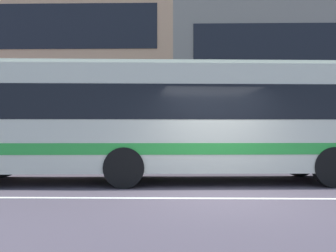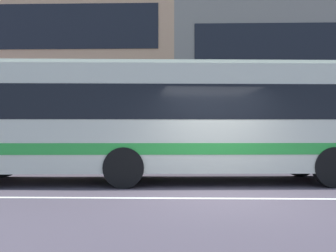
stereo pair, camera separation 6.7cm
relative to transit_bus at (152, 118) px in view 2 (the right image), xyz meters
name	(u,v)px [view 2 (the right image)]	position (x,y,z in m)	size (l,w,h in m)	color
ground_plane	(225,199)	(1.68, -2.62, -1.75)	(160.00, 160.00, 0.00)	#463E48
lane_centre_line	(225,198)	(1.68, -2.62, -1.75)	(60.00, 0.16, 0.01)	silver
hedge_row_far	(243,158)	(3.12, 4.00, -1.38)	(15.12, 1.10, 0.74)	#326726
apartment_block_left	(18,62)	(-9.51, 13.95, 4.01)	(20.03, 10.08, 11.52)	tan
transit_bus	(152,118)	(0.00, 0.00, 0.00)	(11.13, 3.14, 3.18)	beige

